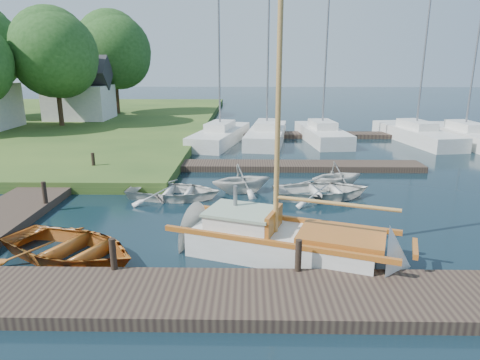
{
  "coord_description": "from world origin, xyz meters",
  "views": [
    {
      "loc": [
        0.26,
        -14.47,
        5.21
      ],
      "look_at": [
        0.0,
        0.0,
        1.2
      ],
      "focal_mm": 32.0,
      "sensor_mm": 36.0,
      "label": 1
    }
  ],
  "objects_px": {
    "tender_a": "(173,189)",
    "marina_boat_2": "(322,133)",
    "marina_boat_0": "(220,134)",
    "tender_c": "(322,188)",
    "mooring_post_1": "(113,254)",
    "house_c": "(79,94)",
    "marina_boat_4": "(416,133)",
    "mooring_post_5": "(93,161)",
    "tree_3": "(54,53)",
    "tree_7": "(114,51)",
    "tender_b": "(242,177)",
    "marina_boat_5": "(464,135)",
    "mooring_post_4": "(45,193)",
    "marina_boat_1": "(267,133)",
    "mooring_post_2": "(298,255)",
    "dinghy": "(69,244)",
    "sailboat": "(288,244)",
    "tender_d": "(337,174)"
  },
  "relations": [
    {
      "from": "tender_a",
      "to": "marina_boat_2",
      "type": "relative_size",
      "value": 0.36
    },
    {
      "from": "marina_boat_0",
      "to": "marina_boat_2",
      "type": "height_order",
      "value": "marina_boat_0"
    },
    {
      "from": "tender_c",
      "to": "mooring_post_1",
      "type": "bearing_deg",
      "value": 130.63
    },
    {
      "from": "tender_a",
      "to": "house_c",
      "type": "distance_m",
      "value": 23.45
    },
    {
      "from": "mooring_post_1",
      "to": "marina_boat_4",
      "type": "xyz_separation_m",
      "value": [
        14.6,
        19.33,
        -0.14
      ]
    },
    {
      "from": "mooring_post_5",
      "to": "tree_3",
      "type": "xyz_separation_m",
      "value": [
        -7.0,
        13.05,
        5.11
      ]
    },
    {
      "from": "tender_a",
      "to": "marina_boat_4",
      "type": "bearing_deg",
      "value": -43.33
    },
    {
      "from": "mooring_post_5",
      "to": "tree_7",
      "type": "height_order",
      "value": "tree_7"
    },
    {
      "from": "tender_b",
      "to": "marina_boat_0",
      "type": "distance_m",
      "value": 11.22
    },
    {
      "from": "marina_boat_0",
      "to": "tree_7",
      "type": "relative_size",
      "value": 1.19
    },
    {
      "from": "tender_a",
      "to": "marina_boat_5",
      "type": "xyz_separation_m",
      "value": [
        17.26,
        12.21,
        0.18
      ]
    },
    {
      "from": "mooring_post_1",
      "to": "marina_boat_2",
      "type": "distance_m",
      "value": 21.04
    },
    {
      "from": "mooring_post_4",
      "to": "tender_c",
      "type": "bearing_deg",
      "value": 9.97
    },
    {
      "from": "marina_boat_5",
      "to": "marina_boat_2",
      "type": "bearing_deg",
      "value": 82.7
    },
    {
      "from": "tender_c",
      "to": "marina_boat_1",
      "type": "xyz_separation_m",
      "value": [
        -1.66,
        12.33,
        0.17
      ]
    },
    {
      "from": "mooring_post_2",
      "to": "tender_b",
      "type": "bearing_deg",
      "value": 101.27
    },
    {
      "from": "tree_7",
      "to": "marina_boat_4",
      "type": "bearing_deg",
      "value": -26.42
    },
    {
      "from": "dinghy",
      "to": "house_c",
      "type": "bearing_deg",
      "value": 44.12
    },
    {
      "from": "mooring_post_5",
      "to": "tender_c",
      "type": "distance_m",
      "value": 10.71
    },
    {
      "from": "tender_b",
      "to": "dinghy",
      "type": "bearing_deg",
      "value": 124.93
    },
    {
      "from": "sailboat",
      "to": "tender_b",
      "type": "bearing_deg",
      "value": 122.28
    },
    {
      "from": "tender_b",
      "to": "marina_boat_1",
      "type": "height_order",
      "value": "marina_boat_1"
    },
    {
      "from": "mooring_post_5",
      "to": "marina_boat_0",
      "type": "xyz_separation_m",
      "value": [
        5.44,
        8.54,
        -0.13
      ]
    },
    {
      "from": "mooring_post_4",
      "to": "mooring_post_5",
      "type": "height_order",
      "value": "same"
    },
    {
      "from": "tender_b",
      "to": "mooring_post_2",
      "type": "bearing_deg",
      "value": 172.67
    },
    {
      "from": "mooring_post_4",
      "to": "mooring_post_5",
      "type": "distance_m",
      "value": 5.0
    },
    {
      "from": "tender_c",
      "to": "marina_boat_2",
      "type": "relative_size",
      "value": 0.37
    },
    {
      "from": "sailboat",
      "to": "marina_boat_5",
      "type": "relative_size",
      "value": 0.98
    },
    {
      "from": "marina_boat_2",
      "to": "marina_boat_5",
      "type": "relative_size",
      "value": 1.03
    },
    {
      "from": "marina_boat_1",
      "to": "dinghy",
      "type": "bearing_deg",
      "value": 168.62
    },
    {
      "from": "marina_boat_0",
      "to": "marina_boat_1",
      "type": "distance_m",
      "value": 3.16
    },
    {
      "from": "tender_a",
      "to": "tender_d",
      "type": "height_order",
      "value": "tender_d"
    },
    {
      "from": "house_c",
      "to": "mooring_post_1",
      "type": "bearing_deg",
      "value": -67.83
    },
    {
      "from": "tender_d",
      "to": "tree_7",
      "type": "relative_size",
      "value": 0.25
    },
    {
      "from": "tender_a",
      "to": "marina_boat_5",
      "type": "relative_size",
      "value": 0.37
    },
    {
      "from": "marina_boat_5",
      "to": "tender_a",
      "type": "bearing_deg",
      "value": 121.26
    },
    {
      "from": "mooring_post_4",
      "to": "mooring_post_5",
      "type": "relative_size",
      "value": 1.0
    },
    {
      "from": "tender_b",
      "to": "tender_d",
      "type": "distance_m",
      "value": 4.11
    },
    {
      "from": "tree_7",
      "to": "marina_boat_5",
      "type": "bearing_deg",
      "value": -24.72
    },
    {
      "from": "marina_boat_1",
      "to": "tree_3",
      "type": "distance_m",
      "value": 16.87
    },
    {
      "from": "mooring_post_1",
      "to": "sailboat",
      "type": "distance_m",
      "value": 4.63
    },
    {
      "from": "mooring_post_5",
      "to": "dinghy",
      "type": "height_order",
      "value": "mooring_post_5"
    },
    {
      "from": "marina_boat_1",
      "to": "marina_boat_2",
      "type": "relative_size",
      "value": 1.05
    },
    {
      "from": "mooring_post_1",
      "to": "mooring_post_4",
      "type": "distance_m",
      "value": 6.4
    },
    {
      "from": "tender_b",
      "to": "tender_d",
      "type": "bearing_deg",
      "value": -98.75
    },
    {
      "from": "mooring_post_4",
      "to": "marina_boat_5",
      "type": "relative_size",
      "value": 0.08
    },
    {
      "from": "mooring_post_1",
      "to": "tree_3",
      "type": "relative_size",
      "value": 0.09
    },
    {
      "from": "dinghy",
      "to": "marina_boat_1",
      "type": "relative_size",
      "value": 0.39
    },
    {
      "from": "marina_boat_5",
      "to": "tender_c",
      "type": "bearing_deg",
      "value": 132.48
    },
    {
      "from": "mooring_post_2",
      "to": "tender_a",
      "type": "height_order",
      "value": "mooring_post_2"
    }
  ]
}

